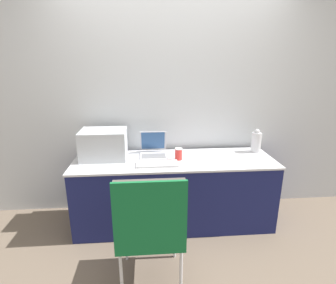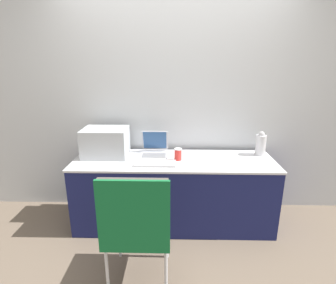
{
  "view_description": "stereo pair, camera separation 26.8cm",
  "coord_description": "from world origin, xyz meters",
  "px_view_note": "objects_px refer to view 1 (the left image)",
  "views": [
    {
      "loc": [
        -0.27,
        -2.22,
        1.7
      ],
      "look_at": [
        -0.06,
        0.34,
        0.91
      ],
      "focal_mm": 28.0,
      "sensor_mm": 36.0,
      "label": 1
    },
    {
      "loc": [
        -0.0,
        -2.23,
        1.7
      ],
      "look_at": [
        -0.06,
        0.34,
        0.91
      ],
      "focal_mm": 28.0,
      "sensor_mm": 36.0,
      "label": 2
    }
  ],
  "objects_px": {
    "coffee_cup": "(179,154)",
    "metal_pitcher": "(256,142)",
    "printer": "(104,143)",
    "external_keyboard": "(157,164)",
    "chair": "(150,223)",
    "laptop_left": "(153,150)"
  },
  "relations": [
    {
      "from": "coffee_cup",
      "to": "chair",
      "type": "xyz_separation_m",
      "value": [
        -0.31,
        -0.9,
        -0.19
      ]
    },
    {
      "from": "laptop_left",
      "to": "chair",
      "type": "bearing_deg",
      "value": -92.92
    },
    {
      "from": "coffee_cup",
      "to": "laptop_left",
      "type": "bearing_deg",
      "value": 149.0
    },
    {
      "from": "laptop_left",
      "to": "external_keyboard",
      "type": "bearing_deg",
      "value": -84.25
    },
    {
      "from": "laptop_left",
      "to": "metal_pitcher",
      "type": "relative_size",
      "value": 1.28
    },
    {
      "from": "printer",
      "to": "external_keyboard",
      "type": "relative_size",
      "value": 1.13
    },
    {
      "from": "metal_pitcher",
      "to": "printer",
      "type": "bearing_deg",
      "value": -177.66
    },
    {
      "from": "external_keyboard",
      "to": "chair",
      "type": "xyz_separation_m",
      "value": [
        -0.08,
        -0.77,
        -0.14
      ]
    },
    {
      "from": "coffee_cup",
      "to": "metal_pitcher",
      "type": "bearing_deg",
      "value": 11.26
    },
    {
      "from": "printer",
      "to": "external_keyboard",
      "type": "bearing_deg",
      "value": -23.83
    },
    {
      "from": "laptop_left",
      "to": "external_keyboard",
      "type": "height_order",
      "value": "laptop_left"
    },
    {
      "from": "laptop_left",
      "to": "metal_pitcher",
      "type": "height_order",
      "value": "metal_pitcher"
    },
    {
      "from": "metal_pitcher",
      "to": "chair",
      "type": "bearing_deg",
      "value": -137.98
    },
    {
      "from": "laptop_left",
      "to": "chair",
      "type": "distance_m",
      "value": 1.07
    },
    {
      "from": "coffee_cup",
      "to": "chair",
      "type": "height_order",
      "value": "chair"
    },
    {
      "from": "laptop_left",
      "to": "metal_pitcher",
      "type": "xyz_separation_m",
      "value": [
        1.14,
        0.02,
        0.06
      ]
    },
    {
      "from": "printer",
      "to": "metal_pitcher",
      "type": "distance_m",
      "value": 1.66
    },
    {
      "from": "laptop_left",
      "to": "coffee_cup",
      "type": "xyz_separation_m",
      "value": [
        0.25,
        -0.15,
        0.01
      ]
    },
    {
      "from": "coffee_cup",
      "to": "external_keyboard",
      "type": "bearing_deg",
      "value": -150.15
    },
    {
      "from": "chair",
      "to": "laptop_left",
      "type": "bearing_deg",
      "value": 87.08
    },
    {
      "from": "metal_pitcher",
      "to": "chair",
      "type": "height_order",
      "value": "metal_pitcher"
    },
    {
      "from": "printer",
      "to": "coffee_cup",
      "type": "xyz_separation_m",
      "value": [
        0.77,
        -0.11,
        -0.1
      ]
    }
  ]
}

